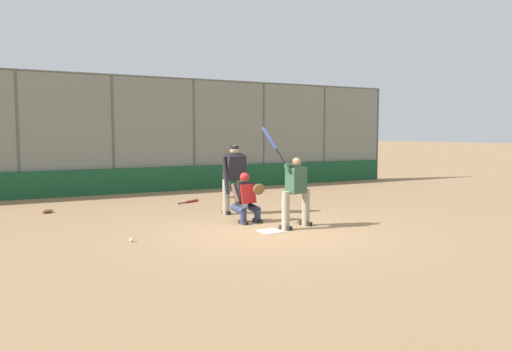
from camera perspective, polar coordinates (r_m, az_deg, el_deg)
ground_plane at (r=10.13m, az=1.66°, el=-6.41°), size 160.00×160.00×0.00m
home_plate_marker at (r=10.13m, az=1.66°, el=-6.37°), size 0.43×0.43×0.01m
backstop_fence at (r=17.17m, az=-11.46°, el=4.94°), size 19.60×0.08×3.87m
padding_wall at (r=17.15m, az=-11.27°, el=-0.45°), size 19.13×0.18×0.82m
bleachers_beyond at (r=20.65m, az=-7.61°, el=0.99°), size 13.67×3.05×1.80m
batter_at_plate at (r=10.44m, az=4.53°, el=-1.62°), size 1.10×0.56×2.11m
catcher_behind_plate at (r=11.05m, az=-1.07°, el=-2.44°), size 0.61×0.72×1.11m
umpire_home at (r=12.19m, az=-2.53°, el=-0.20°), size 0.68×0.43×1.68m
spare_bat_near_backstop at (r=15.24m, az=-1.95°, el=-2.45°), size 0.81×0.24×0.07m
spare_bat_by_padding at (r=14.37m, az=-7.47°, el=-2.94°), size 0.77×0.48×0.07m
fielding_glove_on_dirt at (r=13.41m, az=-22.76°, el=-3.78°), size 0.27×0.21×0.10m
baseball_loose at (r=9.45m, az=-14.06°, el=-7.15°), size 0.07×0.07×0.07m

